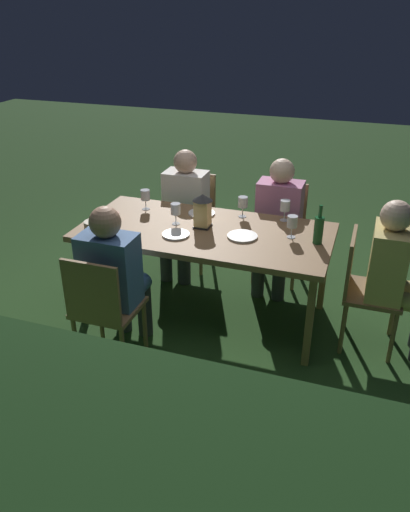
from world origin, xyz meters
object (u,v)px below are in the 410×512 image
at_px(chair_head_near, 364,286).
at_px(wine_glass_c, 292,223).
at_px(person_in_pink, 277,219).
at_px(bowl_bread, 112,216).
at_px(plate_b, 242,236).
at_px(dining_table, 205,236).
at_px(lantern_centerpiece, 203,209).
at_px(wine_glass_b, 176,210).
at_px(chair_side_left_b, 191,215).
at_px(person_in_mustard, 396,271).
at_px(green_bottle_on_table, 319,229).
at_px(person_in_cream, 184,207).
at_px(chair_side_left_a, 281,227).
at_px(wine_glass_a, 285,207).
at_px(plate_a, 202,213).
at_px(chair_side_right_b, 103,307).
at_px(plate_c, 176,234).
at_px(bowl_olives, 93,224).
at_px(person_in_blue, 115,273).
at_px(wine_glass_d, 145,196).
at_px(wine_glass_e, 243,203).

relative_size(chair_head_near, wine_glass_c, 5.15).
bearing_deg(person_in_pink, bowl_bread, 31.20).
bearing_deg(plate_b, dining_table, -7.80).
relative_size(lantern_centerpiece, wine_glass_b, 1.57).
height_order(chair_side_left_b, person_in_mustard, person_in_mustard).
bearing_deg(green_bottle_on_table, person_in_cream, -26.12).
xyz_separation_m(chair_side_left_a, wine_glass_c, (-0.22, 0.78, 0.39)).
height_order(dining_table, person_in_mustard, person_in_mustard).
xyz_separation_m(wine_glass_a, plate_a, (0.66, 0.09, -0.11)).
xyz_separation_m(person_in_cream, wine_glass_c, (-1.08, 0.59, 0.23)).
bearing_deg(wine_glass_b, chair_side_right_b, 78.34).
bearing_deg(plate_c, person_in_pink, -125.88).
relative_size(wine_glass_b, plate_b, 0.75).
bearing_deg(plate_c, person_in_cream, -72.58).
height_order(chair_head_near, bowl_olives, chair_head_near).
distance_m(person_in_mustard, wine_glass_b, 1.66).
xyz_separation_m(chair_head_near, green_bottle_on_table, (0.36, -0.03, 0.38)).
bearing_deg(chair_head_near, lantern_centerpiece, -1.92).
relative_size(person_in_cream, plate_c, 5.67).
relative_size(person_in_cream, wine_glass_a, 6.80).
bearing_deg(plate_b, green_bottle_on_table, -171.95).
bearing_deg(bowl_olives, person_in_blue, 133.84).
bearing_deg(person_in_blue, person_in_mustard, -160.25).
relative_size(wine_glass_c, wine_glass_d, 1.00).
distance_m(person_in_pink, green_bottle_on_table, 0.78).
xyz_separation_m(dining_table, person_in_mustard, (-1.40, 0.00, -0.06)).
bearing_deg(chair_side_left_a, chair_head_near, 132.23).
bearing_deg(chair_head_near, person_in_pink, -40.33).
height_order(person_in_blue, plate_c, person_in_blue).
distance_m(person_in_cream, chair_head_near, 1.77).
height_order(wine_glass_a, plate_c, wine_glass_a).
bearing_deg(person_in_mustard, chair_head_near, -0.00).
height_order(chair_side_left_b, wine_glass_d, wine_glass_d).
bearing_deg(bowl_bread, green_bottle_on_table, -176.56).
bearing_deg(wine_glass_a, bowl_olives, 24.75).
relative_size(chair_side_right_b, bowl_olives, 6.38).
relative_size(person_in_pink, wine_glass_a, 6.80).
distance_m(wine_glass_c, wine_glass_e, 0.52).
relative_size(dining_table, chair_side_right_b, 2.20).
bearing_deg(wine_glass_e, dining_table, 59.19).
bearing_deg(person_in_mustard, bowl_bread, 1.65).
xyz_separation_m(chair_head_near, wine_glass_a, (0.67, -0.37, 0.39)).
bearing_deg(wine_glass_b, wine_glass_d, -30.72).
bearing_deg(person_in_mustard, wine_glass_a, -23.24).
height_order(chair_head_near, wine_glass_e, wine_glass_e).
relative_size(person_in_pink, plate_b, 5.12).
bearing_deg(lantern_centerpiece, person_in_blue, 60.40).
height_order(person_in_mustard, wine_glass_d, person_in_mustard).
relative_size(lantern_centerpiece, bowl_olives, 1.94).
bearing_deg(person_in_pink, person_in_mustard, 145.87).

